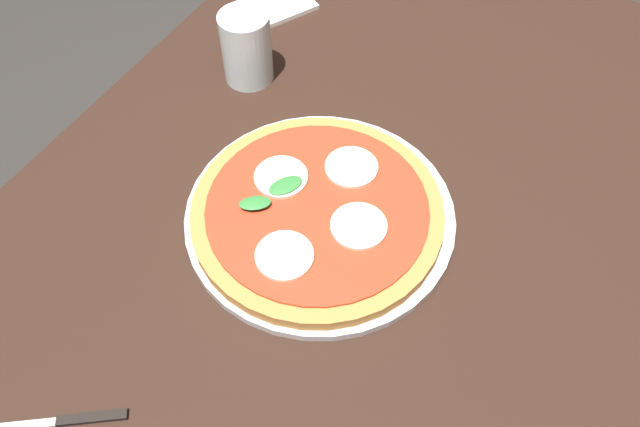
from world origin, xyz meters
name	(u,v)px	position (x,y,z in m)	size (l,w,h in m)	color
ground_plane	(344,381)	(0.00, 0.00, 0.00)	(6.00, 6.00, 0.00)	#2D2B28
dining_table	(356,229)	(0.00, 0.00, 0.61)	(1.22, 0.86, 0.72)	black
serving_tray	(320,215)	(0.08, -0.02, 0.73)	(0.36, 0.36, 0.01)	silver
pizza	(317,211)	(0.08, -0.02, 0.75)	(0.33, 0.33, 0.03)	#C6843F
napkin	(274,6)	(-0.28, -0.31, 0.73)	(0.13, 0.09, 0.01)	white
knife	(66,420)	(0.44, -0.13, 0.72)	(0.11, 0.15, 0.01)	black
glass_cup	(246,48)	(-0.11, -0.25, 0.78)	(0.08, 0.08, 0.11)	silver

